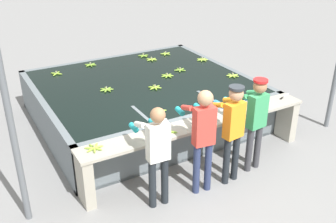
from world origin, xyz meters
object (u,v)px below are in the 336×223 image
Objects in this scene: banana_bunch_floating_0 at (159,111)px; banana_bunch_ledge_0 at (169,131)px; banana_bunch_floating_6 at (143,56)px; banana_bunch_floating_1 at (180,70)px; banana_bunch_ledge_1 at (94,148)px; banana_bunch_floating_11 at (202,60)px; worker_2 at (232,125)px; banana_bunch_floating_8 at (167,76)px; banana_bunch_floating_5 at (166,54)px; worker_1 at (203,132)px; banana_bunch_floating_9 at (91,65)px; banana_bunch_floating_4 at (56,74)px; worker_0 at (157,148)px; support_post_left at (10,118)px; worker_3 at (255,116)px; banana_bunch_floating_2 at (106,90)px; banana_bunch_floating_7 at (233,76)px; banana_bunch_floating_10 at (152,59)px; banana_bunch_floating_3 at (155,87)px; knife_0 at (283,97)px.

banana_bunch_floating_0 is 0.76m from banana_bunch_ledge_0.
banana_bunch_floating_1 is at bearing -79.43° from banana_bunch_floating_6.
banana_bunch_floating_11 is at bearing 35.40° from banana_bunch_ledge_1.
worker_2 is 2.75m from banana_bunch_floating_8.
banana_bunch_floating_5 is (1.14, 4.10, -0.14)m from worker_2.
worker_1 reaches higher than banana_bunch_floating_9.
banana_bunch_floating_9 is (-1.19, 1.50, 0.00)m from banana_bunch_floating_8.
banana_bunch_ledge_0 reaches higher than banana_bunch_floating_4.
banana_bunch_floating_1 is 1.23× the size of banana_bunch_floating_4.
banana_bunch_floating_1 is 1.24m from banana_bunch_floating_5.
support_post_left reaches higher than worker_0.
worker_3 is (1.09, 0.09, -0.04)m from worker_1.
worker_3 reaches higher than banana_bunch_floating_1.
banana_bunch_floating_2 and banana_bunch_floating_7 have the same top height.
worker_3 reaches higher than banana_bunch_floating_10.
banana_bunch_floating_3 is (0.45, 1.01, 0.00)m from banana_bunch_floating_0.
banana_bunch_floating_9 is at bearing 71.11° from banana_bunch_ledge_1.
banana_bunch_floating_1 is at bearing 132.49° from banana_bunch_floating_7.
banana_bunch_ledge_0 is (-0.68, -1.73, 0.00)m from banana_bunch_floating_3.
worker_1 reaches higher than worker_0.
banana_bunch_floating_0 is at bearing -114.99° from banana_bunch_floating_10.
support_post_left is (-2.23, 0.14, 0.73)m from banana_bunch_ledge_0.
banana_bunch_floating_8 is at bearing 60.83° from banana_bunch_ledge_0.
worker_1 reaches higher than banana_bunch_floating_8.
banana_bunch_ledge_0 is 0.85× the size of banana_bunch_ledge_1.
banana_bunch_ledge_1 is at bearing -144.60° from banana_bunch_floating_11.
banana_bunch_floating_4 is (-1.09, 4.02, -0.16)m from worker_1.
worker_2 reaches higher than banana_bunch_ledge_0.
banana_bunch_floating_0 is 0.09× the size of support_post_left.
worker_0 is at bearing -39.09° from banana_bunch_ledge_1.
support_post_left is at bearing -151.31° from banana_bunch_floating_3.
banana_bunch_floating_8 is 4.09m from support_post_left.
banana_bunch_floating_5 is at bearing 23.52° from banana_bunch_floating_10.
banana_bunch_floating_6 is at bearing 44.74° from banana_bunch_floating_2.
knife_0 is (0.91, -2.25, -0.01)m from banana_bunch_floating_1.
banana_bunch_ledge_1 is (-2.41, -2.08, 0.00)m from banana_bunch_floating_8.
banana_bunch_floating_7 is 0.99× the size of banana_bunch_floating_9.
worker_0 is 4.74× the size of knife_0.
banana_bunch_ledge_0 is at bearing 162.47° from worker_3.
worker_2 is 5.90× the size of banana_bunch_floating_9.
banana_bunch_floating_10 is (-1.00, 1.84, 0.00)m from banana_bunch_floating_7.
banana_bunch_floating_4 and banana_bunch_floating_7 have the same top height.
worker_2 is 5.93× the size of banana_bunch_floating_2.
banana_bunch_floating_0 is 2.35m from banana_bunch_floating_7.
worker_1 is at bearing -175.38° from worker_3.
banana_bunch_floating_7 is 1.00× the size of banana_bunch_floating_8.
banana_bunch_floating_11 is at bearing -30.47° from banana_bunch_floating_10.
banana_bunch_floating_8 is at bearing -118.24° from banana_bunch_floating_5.
worker_2 is at bearing -98.29° from banana_bunch_floating_8.
banana_bunch_floating_2 is 1.60m from banana_bunch_floating_9.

